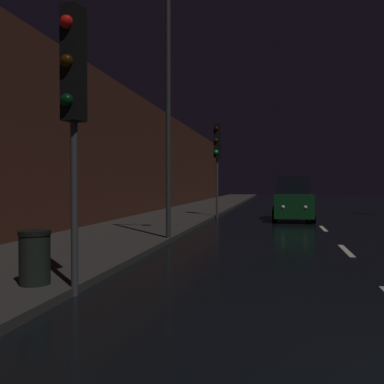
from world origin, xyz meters
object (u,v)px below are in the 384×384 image
at_px(streetlamp_overhead, 181,76).
at_px(trash_bin_curbside, 35,257).
at_px(traffic_light_near_left, 73,86).
at_px(car_approaching_headlights, 293,201).
at_px(traffic_light_far_left, 217,149).

height_order(streetlamp_overhead, trash_bin_curbside, streetlamp_overhead).
bearing_deg(trash_bin_curbside, traffic_light_near_left, -4.46).
relative_size(traffic_light_near_left, streetlamp_overhead, 0.59).
xyz_separation_m(streetlamp_overhead, trash_bin_curbside, (-1.08, -6.62, -4.68)).
distance_m(trash_bin_curbside, car_approaching_headlights, 16.67).
bearing_deg(trash_bin_curbside, traffic_light_far_left, 87.01).
height_order(traffic_light_near_left, trash_bin_curbside, traffic_light_near_left).
bearing_deg(trash_bin_curbside, streetlamp_overhead, 80.71).
distance_m(traffic_light_far_left, trash_bin_curbside, 16.77).
relative_size(traffic_light_far_left, trash_bin_curbside, 5.58).
height_order(traffic_light_near_left, car_approaching_headlights, traffic_light_near_left).
xyz_separation_m(traffic_light_near_left, car_approaching_headlights, (4.12, 15.99, -2.48)).
bearing_deg(car_approaching_headlights, traffic_light_near_left, -14.43).
bearing_deg(streetlamp_overhead, trash_bin_curbside, -99.29).
xyz_separation_m(traffic_light_far_left, car_approaching_headlights, (4.01, -0.51, -2.78)).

